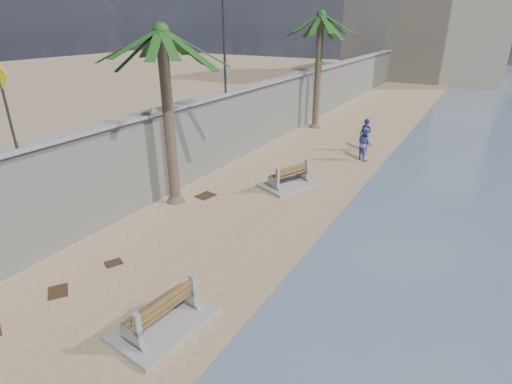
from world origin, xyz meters
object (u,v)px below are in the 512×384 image
at_px(palm_back, 321,17).
at_px(bench_far, 289,177).
at_px(palm_mid, 161,33).
at_px(bench_near, 161,312).
at_px(person_b, 365,142).
at_px(person_a, 365,133).

bearing_deg(palm_back, bench_far, -73.85).
bearing_deg(bench_far, palm_mid, -131.10).
xyz_separation_m(bench_near, palm_back, (-4.29, 20.14, 6.60)).
bearing_deg(bench_near, bench_far, 97.36).
xyz_separation_m(bench_near, bench_far, (-1.24, 9.61, 0.01)).
relative_size(bench_near, person_b, 1.31).
bearing_deg(bench_far, person_b, 71.02).
bearing_deg(person_b, palm_back, -6.52).
height_order(palm_mid, palm_back, palm_back).
distance_m(bench_near, bench_far, 9.69).
relative_size(bench_near, person_a, 1.22).
bearing_deg(palm_back, person_b, -46.70).
height_order(bench_far, person_a, person_a).
distance_m(bench_near, palm_back, 21.62).
height_order(palm_mid, person_b, palm_mid).
bearing_deg(palm_mid, person_a, 66.35).
distance_m(palm_mid, person_b, 11.84).
distance_m(palm_mid, person_a, 12.95).
distance_m(bench_near, person_b, 14.97).
bearing_deg(bench_near, person_b, 87.72).
bearing_deg(palm_back, bench_near, -77.98).
height_order(palm_back, person_b, palm_back).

